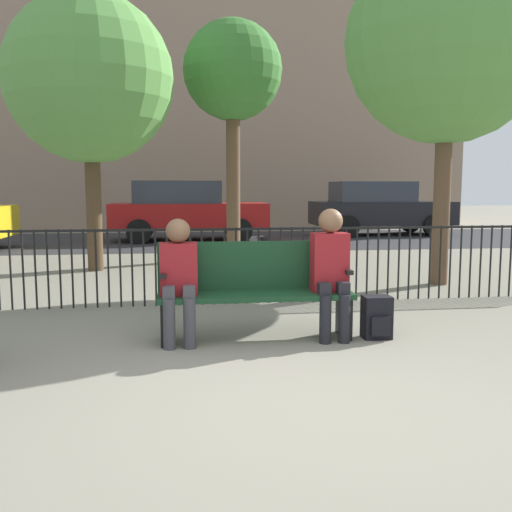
{
  "coord_description": "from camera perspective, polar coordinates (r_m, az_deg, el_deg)",
  "views": [
    {
      "loc": [
        -0.71,
        -3.64,
        1.43
      ],
      "look_at": [
        0.0,
        1.6,
        0.8
      ],
      "focal_mm": 40.0,
      "sensor_mm": 36.0,
      "label": 1
    }
  ],
  "objects": [
    {
      "name": "fence_railing",
      "position": [
        7.03,
        -1.98,
        -0.32
      ],
      "size": [
        9.01,
        0.03,
        0.95
      ],
      "color": "black",
      "rests_on": "ground"
    },
    {
      "name": "tree_2",
      "position": [
        10.41,
        -16.31,
        16.58
      ],
      "size": [
        2.82,
        2.82,
        4.67
      ],
      "color": "#4C3823",
      "rests_on": "ground"
    },
    {
      "name": "parked_car_1",
      "position": [
        17.83,
        12.17,
        4.78
      ],
      "size": [
        4.2,
        1.94,
        1.62
      ],
      "color": "black",
      "rests_on": "ground"
    },
    {
      "name": "ground_plane",
      "position": [
        3.98,
        3.18,
        -14.31
      ],
      "size": [
        80.0,
        80.0,
        0.0
      ],
      "primitive_type": "plane",
      "color": "gray"
    },
    {
      "name": "tree_0",
      "position": [
        11.8,
        -2.35,
        17.74
      ],
      "size": [
        1.96,
        1.96,
        4.72
      ],
      "color": "brown",
      "rests_on": "ground"
    },
    {
      "name": "park_bench",
      "position": [
        5.45,
        -0.11,
        -3.07
      ],
      "size": [
        1.84,
        0.45,
        0.92
      ],
      "color": "#14381E",
      "rests_on": "ground"
    },
    {
      "name": "seated_person_1",
      "position": [
        5.43,
        7.47,
        -0.96
      ],
      "size": [
        0.34,
        0.39,
        1.24
      ],
      "color": "black",
      "rests_on": "ground"
    },
    {
      "name": "street_surface",
      "position": [
        15.72,
        -5.07,
        1.59
      ],
      "size": [
        24.0,
        6.0,
        0.01
      ],
      "color": "#2B2B2D",
      "rests_on": "ground"
    },
    {
      "name": "backpack",
      "position": [
        5.6,
        11.99,
        -6.05
      ],
      "size": [
        0.27,
        0.24,
        0.41
      ],
      "color": "black",
      "rests_on": "ground"
    },
    {
      "name": "building_facade",
      "position": [
        24.69,
        -6.23,
        23.44
      ],
      "size": [
        20.0,
        6.0,
        17.0
      ],
      "color": "gray",
      "rests_on": "ground"
    },
    {
      "name": "tree_1",
      "position": [
        9.1,
        18.64,
        19.69
      ],
      "size": [
        2.93,
        2.93,
        4.99
      ],
      "color": "brown",
      "rests_on": "ground"
    },
    {
      "name": "seated_person_0",
      "position": [
        5.25,
        -7.74,
        -1.73
      ],
      "size": [
        0.34,
        0.39,
        1.16
      ],
      "color": "#3D3D42",
      "rests_on": "ground"
    },
    {
      "name": "parked_car_0",
      "position": [
        15.68,
        -7.03,
        4.62
      ],
      "size": [
        4.2,
        1.94,
        1.62
      ],
      "color": "maroon",
      "rests_on": "ground"
    }
  ]
}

